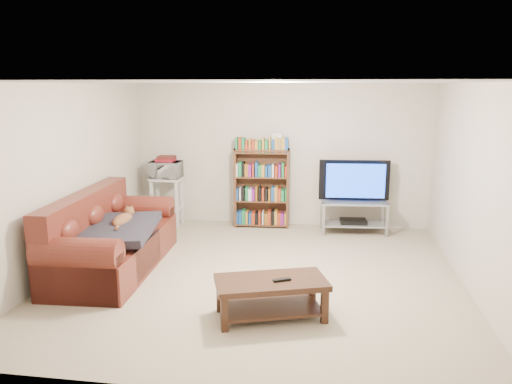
% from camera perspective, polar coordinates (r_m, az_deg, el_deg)
% --- Properties ---
extents(floor, '(5.00, 5.00, 0.00)m').
position_cam_1_polar(floor, '(6.42, 0.36, -9.54)').
color(floor, '#BEAB8D').
rests_on(floor, ground).
extents(ceiling, '(5.00, 5.00, 0.00)m').
position_cam_1_polar(ceiling, '(5.97, 0.39, 12.42)').
color(ceiling, white).
rests_on(ceiling, ground).
extents(wall_back, '(5.00, 0.00, 5.00)m').
position_cam_1_polar(wall_back, '(8.53, 2.77, 4.20)').
color(wall_back, silver).
rests_on(wall_back, ground).
extents(wall_front, '(5.00, 0.00, 5.00)m').
position_cam_1_polar(wall_front, '(3.70, -5.18, -6.27)').
color(wall_front, silver).
rests_on(wall_front, ground).
extents(wall_left, '(0.00, 5.00, 5.00)m').
position_cam_1_polar(wall_left, '(6.89, -20.68, 1.56)').
color(wall_left, silver).
rests_on(wall_left, ground).
extents(wall_right, '(0.00, 5.00, 5.00)m').
position_cam_1_polar(wall_right, '(6.24, 23.72, 0.30)').
color(wall_right, silver).
rests_on(wall_right, ground).
extents(sofa, '(1.13, 2.41, 1.01)m').
position_cam_1_polar(sofa, '(6.85, -16.56, -5.57)').
color(sofa, maroon).
rests_on(sofa, floor).
extents(blanket, '(1.06, 1.29, 0.20)m').
position_cam_1_polar(blanket, '(6.57, -15.65, -4.14)').
color(blanket, '#28252F').
rests_on(blanket, sofa).
extents(cat, '(0.29, 0.66, 0.19)m').
position_cam_1_polar(cat, '(6.75, -15.02, -3.15)').
color(cat, brown).
rests_on(cat, sofa).
extents(coffee_table, '(1.26, 0.90, 0.41)m').
position_cam_1_polar(coffee_table, '(5.24, 1.72, -11.25)').
color(coffee_table, '#331D12').
rests_on(coffee_table, floor).
extents(remote, '(0.19, 0.13, 0.02)m').
position_cam_1_polar(remote, '(5.16, 2.98, -9.99)').
color(remote, black).
rests_on(remote, coffee_table).
extents(tv_stand, '(1.09, 0.56, 0.53)m').
position_cam_1_polar(tv_stand, '(8.29, 11.10, -2.19)').
color(tv_stand, '#999EA3').
rests_on(tv_stand, floor).
extents(television, '(1.15, 0.24, 0.66)m').
position_cam_1_polar(television, '(8.18, 11.24, 1.22)').
color(television, black).
rests_on(television, tv_stand).
extents(dvd_player, '(0.45, 0.33, 0.06)m').
position_cam_1_polar(dvd_player, '(8.33, 11.05, -3.31)').
color(dvd_player, black).
rests_on(dvd_player, tv_stand).
extents(bookshelf, '(0.94, 0.34, 1.33)m').
position_cam_1_polar(bookshelf, '(8.43, 0.65, 0.59)').
color(bookshelf, '#55311D').
rests_on(bookshelf, floor).
extents(shelf_clutter, '(0.68, 0.24, 0.28)m').
position_cam_1_polar(shelf_clutter, '(8.32, 1.35, 5.66)').
color(shelf_clutter, silver).
rests_on(shelf_clutter, bookshelf).
extents(microwave_stand, '(0.52, 0.38, 0.83)m').
position_cam_1_polar(microwave_stand, '(8.69, -10.14, -0.33)').
color(microwave_stand, silver).
rests_on(microwave_stand, floor).
extents(microwave, '(0.51, 0.35, 0.28)m').
position_cam_1_polar(microwave, '(8.60, -10.24, 2.53)').
color(microwave, silver).
rests_on(microwave, microwave_stand).
extents(game_boxes, '(0.30, 0.26, 0.05)m').
position_cam_1_polar(game_boxes, '(8.58, -10.28, 3.62)').
color(game_boxes, maroon).
rests_on(game_boxes, microwave).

